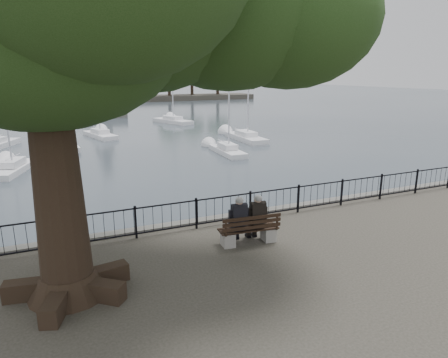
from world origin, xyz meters
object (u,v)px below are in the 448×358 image
person_left (238,222)px  lion_monument (101,101)px  bench (249,233)px  person_right (256,219)px

person_left → lion_monument: lion_monument is taller
bench → person_left: bearing=157.0°
lion_monument → bench: bearing=-92.3°
bench → person_right: person_right is taller
bench → person_right: bearing=16.6°
person_left → bench: bearing=-23.0°
person_right → bench: bearing=-163.4°
person_left → lion_monument: size_ratio=0.17×
person_left → person_right: size_ratio=1.00×
person_left → lion_monument: 49.13m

